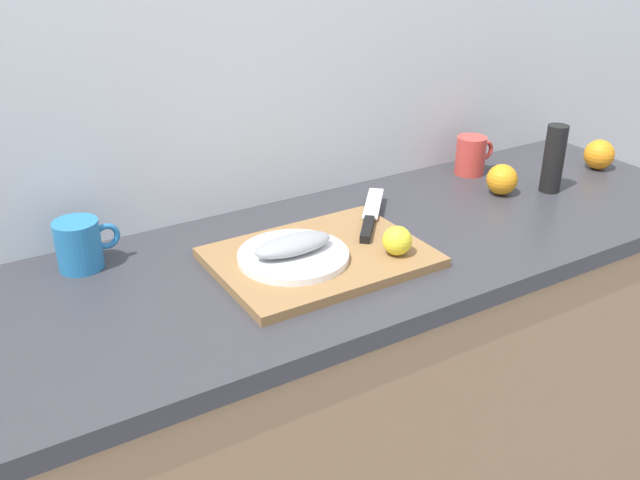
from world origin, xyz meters
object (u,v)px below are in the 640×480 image
at_px(chef_knife, 369,219).
at_px(coffee_mug_0, 471,155).
at_px(white_plate, 293,256).
at_px(coffee_mug_1, 80,245).
at_px(cutting_board, 320,257).
at_px(orange_0, 599,155).
at_px(fish_fillet, 293,245).
at_px(pepper_mill, 555,159).
at_px(lemon_0, 397,241).

distance_m(chef_knife, coffee_mug_0, 0.48).
height_order(white_plate, chef_knife, chef_knife).
xyz_separation_m(chef_knife, coffee_mug_1, (-0.60, 0.16, 0.02)).
xyz_separation_m(cutting_board, coffee_mug_0, (0.62, 0.23, 0.04)).
bearing_deg(white_plate, coffee_mug_1, 148.24).
height_order(chef_knife, coffee_mug_0, coffee_mug_0).
height_order(white_plate, orange_0, orange_0).
bearing_deg(chef_knife, white_plate, 146.12).
distance_m(fish_fillet, orange_0, 1.01).
xyz_separation_m(chef_knife, pepper_mill, (0.53, -0.05, 0.06)).
bearing_deg(coffee_mug_0, lemon_0, -147.08).
xyz_separation_m(lemon_0, coffee_mug_1, (-0.56, 0.31, 0.00)).
relative_size(coffee_mug_1, orange_0, 1.59).
height_order(cutting_board, lemon_0, lemon_0).
bearing_deg(coffee_mug_1, cutting_board, -28.47).
relative_size(coffee_mug_0, coffee_mug_1, 0.92).
bearing_deg(coffee_mug_0, orange_0, -25.42).
relative_size(chef_knife, lemon_0, 3.95).
xyz_separation_m(white_plate, coffee_mug_0, (0.68, 0.23, 0.02)).
distance_m(coffee_mug_0, pepper_mill, 0.23).
relative_size(chef_knife, coffee_mug_1, 1.85).
xyz_separation_m(white_plate, lemon_0, (0.19, -0.09, 0.02)).
distance_m(white_plate, fish_fillet, 0.03).
distance_m(coffee_mug_0, orange_0, 0.36).
height_order(coffee_mug_0, pepper_mill, pepper_mill).
relative_size(chef_knife, coffee_mug_0, 2.00).
height_order(coffee_mug_1, pepper_mill, pepper_mill).
bearing_deg(chef_knife, cutting_board, 152.56).
relative_size(white_plate, coffee_mug_0, 1.88).
xyz_separation_m(fish_fillet, chef_knife, (0.23, 0.07, -0.02)).
bearing_deg(coffee_mug_0, coffee_mug_1, -179.93).
xyz_separation_m(coffee_mug_0, pepper_mill, (0.09, -0.21, 0.03)).
relative_size(coffee_mug_0, orange_0, 1.46).
bearing_deg(orange_0, coffee_mug_1, 173.57).
distance_m(coffee_mug_0, coffee_mug_1, 1.04).
height_order(white_plate, coffee_mug_0, coffee_mug_0).
bearing_deg(coffee_mug_0, fish_fillet, -161.57).
distance_m(fish_fillet, coffee_mug_0, 0.72).
height_order(chef_knife, pepper_mill, pepper_mill).
bearing_deg(chef_knife, lemon_0, -154.18).
distance_m(chef_knife, coffee_mug_1, 0.62).
bearing_deg(orange_0, chef_knife, -179.61).
relative_size(lemon_0, pepper_mill, 0.35).
bearing_deg(fish_fillet, cutting_board, -4.46).
bearing_deg(white_plate, orange_0, 4.02).
height_order(fish_fillet, pepper_mill, pepper_mill).
height_order(lemon_0, orange_0, same).
xyz_separation_m(orange_0, pepper_mill, (-0.24, -0.05, 0.05)).
xyz_separation_m(cutting_board, orange_0, (0.95, 0.08, 0.03)).
distance_m(coffee_mug_1, orange_0, 1.38).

